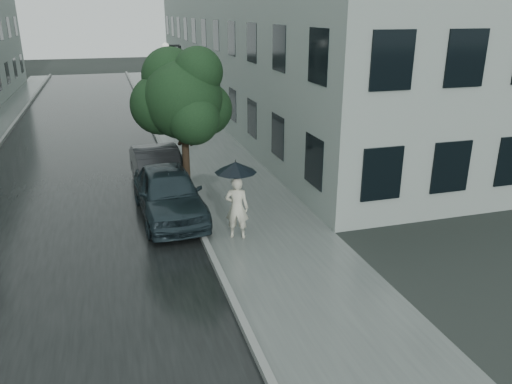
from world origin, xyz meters
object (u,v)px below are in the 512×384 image
object	(u,v)px
street_tree	(182,98)
car_far	(158,170)
car_near	(169,192)
lamp_post	(178,94)
pedestrian	(237,208)

from	to	relation	value
street_tree	car_far	xyz separation A→B (m)	(-0.79, 1.03, -2.55)
car_near	car_far	size ratio (longest dim) A/B	1.03
lamp_post	car_near	xyz separation A→B (m)	(-1.26, -6.12, -1.91)
street_tree	pedestrian	bearing A→B (deg)	-77.07
lamp_post	car_near	world-z (taller)	lamp_post
lamp_post	car_near	distance (m)	6.53
pedestrian	lamp_post	xyz separation A→B (m)	(-0.29, 8.12, 1.80)
pedestrian	street_tree	bearing A→B (deg)	-54.14
car_near	pedestrian	bearing A→B (deg)	-54.50
street_tree	lamp_post	bearing A→B (deg)	83.84
pedestrian	car_near	world-z (taller)	pedestrian
lamp_post	street_tree	bearing A→B (deg)	-77.83
street_tree	car_near	world-z (taller)	street_tree
car_far	pedestrian	bearing A→B (deg)	-73.47
car_far	lamp_post	bearing A→B (deg)	67.35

